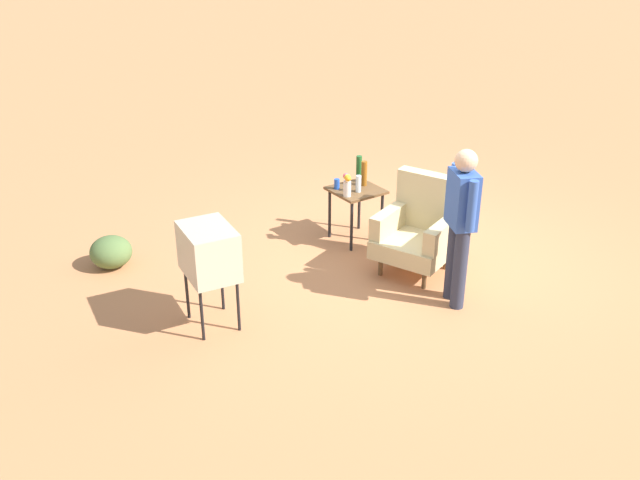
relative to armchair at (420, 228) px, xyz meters
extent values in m
plane|color=#C17A4C|center=(-0.22, 0.08, -0.50)|extent=(60.00, 60.00, 0.00)
cylinder|color=brown|center=(-0.11, -0.44, -0.39)|extent=(0.05, 0.05, 0.22)
cylinder|color=brown|center=(0.38, -0.24, -0.39)|extent=(0.05, 0.05, 0.22)
cylinder|color=brown|center=(-0.31, 0.05, -0.39)|extent=(0.05, 0.05, 0.22)
cylinder|color=brown|center=(0.19, 0.25, -0.39)|extent=(0.05, 0.05, 0.22)
cube|color=#CCB784|center=(0.04, -0.09, -0.18)|extent=(0.99, 0.99, 0.20)
cube|color=#CCB784|center=(-0.08, 0.20, 0.24)|extent=(0.76, 0.43, 0.64)
cube|color=#CCB784|center=(-0.26, -0.21, 0.05)|extent=(0.39, 0.69, 0.26)
cube|color=#CCB784|center=(0.33, 0.03, 0.05)|extent=(0.39, 0.69, 0.26)
cylinder|color=black|center=(-1.23, -0.35, -0.19)|extent=(0.04, 0.04, 0.62)
cylinder|color=black|center=(-0.78, -0.35, -0.19)|extent=(0.04, 0.04, 0.62)
cylinder|color=black|center=(-1.23, 0.10, -0.19)|extent=(0.04, 0.04, 0.62)
cylinder|color=black|center=(-0.78, 0.10, -0.19)|extent=(0.04, 0.04, 0.62)
cube|color=brown|center=(-1.00, -0.12, 0.14)|extent=(0.56, 0.56, 0.03)
cylinder|color=black|center=(0.00, -2.26, -0.22)|extent=(0.03, 0.03, 0.55)
cylinder|color=black|center=(-0.43, -2.21, -0.22)|extent=(0.03, 0.03, 0.55)
cylinder|color=black|center=(-0.04, -2.61, -0.22)|extent=(0.03, 0.03, 0.55)
cylinder|color=black|center=(-0.47, -2.56, -0.22)|extent=(0.03, 0.03, 0.55)
cube|color=#BCB299|center=(-0.23, -2.41, 0.29)|extent=(0.65, 0.51, 0.48)
cube|color=#383D3F|center=(-0.21, -2.19, 0.29)|extent=(0.42, 0.06, 0.34)
cylinder|color=#2D3347|center=(0.67, -0.14, -0.07)|extent=(0.14, 0.14, 0.86)
cylinder|color=#2D3347|center=(0.86, -0.22, -0.07)|extent=(0.14, 0.14, 0.86)
cube|color=#3356A8|center=(0.76, -0.18, 0.64)|extent=(0.42, 0.35, 0.56)
cylinder|color=#3356A8|center=(0.54, -0.08, 0.67)|extent=(0.09, 0.09, 0.50)
cylinder|color=#3356A8|center=(0.98, -0.28, 0.67)|extent=(0.09, 0.09, 0.50)
sphere|color=#DBAD84|center=(0.76, -0.18, 1.03)|extent=(0.22, 0.22, 0.22)
cylinder|color=#1E5623|center=(-1.20, 0.06, 0.32)|extent=(0.07, 0.07, 0.32)
cylinder|color=brown|center=(-1.05, 0.02, 0.31)|extent=(0.07, 0.07, 0.30)
cylinder|color=silver|center=(-0.92, -0.16, 0.26)|extent=(0.06, 0.06, 0.20)
cylinder|color=blue|center=(-1.14, -0.31, 0.22)|extent=(0.07, 0.07, 0.12)
cylinder|color=silver|center=(-0.89, -0.34, 0.25)|extent=(0.09, 0.09, 0.18)
sphere|color=yellow|center=(-0.89, -0.34, 0.39)|extent=(0.07, 0.07, 0.07)
sphere|color=#E04C66|center=(-0.93, -0.33, 0.39)|extent=(0.07, 0.07, 0.07)
sphere|color=orange|center=(-0.85, -0.36, 0.39)|extent=(0.07, 0.07, 0.07)
ellipsoid|color=#516B38|center=(-1.96, -2.82, -0.32)|extent=(0.47, 0.47, 0.36)
camera|label=1|loc=(5.18, -4.82, 3.22)|focal=39.50mm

